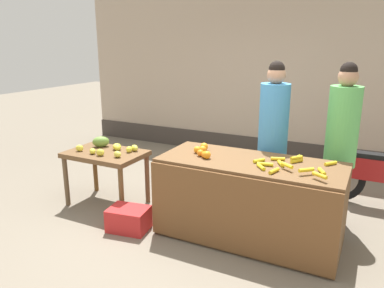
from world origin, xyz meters
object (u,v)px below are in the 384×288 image
Objects in this scene: parked_motorcycle at (380,177)px; produce_crate at (129,219)px; vendor_woman_green_shirt at (341,147)px; vendor_woman_blue_shirt at (273,141)px; produce_sack at (181,180)px.

parked_motorcycle reaches higher than produce_crate.
vendor_woman_green_shirt is 1.16× the size of parked_motorcycle.
produce_sack is at bearing 179.52° from vendor_woman_blue_shirt.
parked_motorcycle is at bearing 18.66° from produce_sack.
vendor_woman_blue_shirt reaches higher than produce_sack.
vendor_woman_blue_shirt is at bearing 40.45° from produce_crate.
vendor_woman_blue_shirt is 1.89m from produce_crate.
parked_motorcycle is 2.55m from produce_sack.
produce_crate is at bearing -93.69° from produce_sack.
parked_motorcycle is 3.40× the size of produce_sack.
produce_crate is 0.93× the size of produce_sack.
vendor_woman_green_shirt is 4.22× the size of produce_crate.
vendor_woman_green_shirt is 2.09m from produce_sack.
vendor_woman_blue_shirt is 1.16× the size of parked_motorcycle.
vendor_woman_blue_shirt is at bearing -0.48° from produce_sack.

